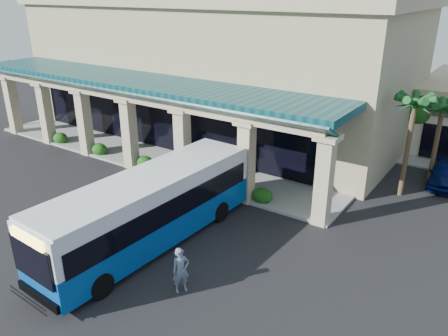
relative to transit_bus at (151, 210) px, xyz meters
The scene contains 10 objects.
ground 1.99m from the transit_bus, 101.06° to the left, with size 110.00×110.00×0.00m, color black.
main_building 19.28m from the transit_bus, 115.74° to the left, with size 30.80×14.80×11.35m, color tan, non-canonical shape.
arcade 11.37m from the transit_bus, 136.42° to the left, with size 30.00×6.20×5.70m, color #093138, non-canonical shape.
palm_0 14.68m from the transit_bus, 55.31° to the left, with size 2.40×2.40×6.60m, color #114017, non-canonical shape.
palm_1 17.69m from the transit_bus, 58.19° to the left, with size 2.40×2.40×5.80m, color #114017, non-canonical shape.
palm_2 23.94m from the transit_bus, 161.71° to the left, with size 2.40×2.40×6.20m, color #114017, non-canonical shape.
broadleaf_tree 21.30m from the transit_bus, 69.94° to the left, with size 2.60×2.60×4.81m, color #184910, non-canonical shape.
transit_bus is the anchor object (origin of this frame).
pedestrian 4.03m from the transit_bus, 30.34° to the right, with size 0.70×0.46×1.92m, color slate.
car_silver 18.13m from the transit_bus, 56.05° to the left, with size 1.76×4.38×1.49m, color #06114A.
Camera 1 is at (13.07, -13.77, 11.11)m, focal length 35.00 mm.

